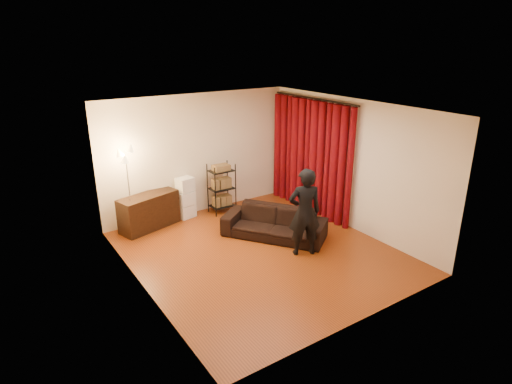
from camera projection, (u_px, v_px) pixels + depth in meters
floor at (260, 252)px, 8.07m from camera, size 5.00×5.00×0.00m
ceiling at (261, 108)px, 7.15m from camera, size 5.00×5.00×0.00m
wall_back at (198, 154)px, 9.56m from camera, size 5.00×0.00×5.00m
wall_front at (367, 236)px, 5.65m from camera, size 5.00×0.00×5.00m
wall_left at (137, 212)px, 6.43m from camera, size 0.00×5.00×5.00m
wall_right at (351, 165)px, 8.78m from camera, size 0.00×5.00×5.00m
curtain_rod at (314, 98)px, 9.19m from camera, size 0.04×2.65×0.04m
curtain at (311, 157)px, 9.62m from camera, size 0.22×2.65×2.55m
sofa at (274, 223)px, 8.60m from camera, size 1.84×2.13×0.60m
person at (305, 212)px, 7.75m from camera, size 0.72×0.61×1.66m
media_cabinet at (149, 211)px, 8.99m from camera, size 1.35×0.81×0.74m
storage_boxes at (186, 198)px, 9.49m from camera, size 0.42×0.36×0.93m
wire_shelf at (222, 188)px, 9.74m from camera, size 0.60×0.49×1.16m
floor_lamp at (129, 193)px, 8.49m from camera, size 0.43×0.43×1.83m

